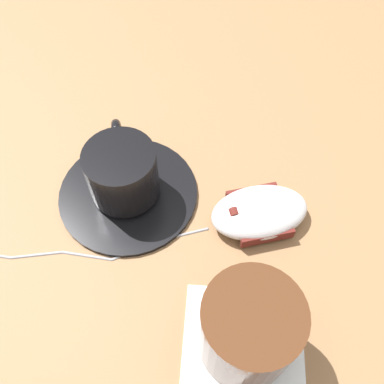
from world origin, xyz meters
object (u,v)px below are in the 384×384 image
at_px(computer_mouse, 259,212).
at_px(drinking_glass, 249,330).
at_px(coffee_cup, 122,171).
at_px(saucer, 128,192).

relative_size(computer_mouse, drinking_glass, 1.37).
bearing_deg(drinking_glass, coffee_cup, -31.83).
height_order(saucer, drinking_glass, drinking_glass).
bearing_deg(coffee_cup, drinking_glass, 148.17).
xyz_separation_m(saucer, coffee_cup, (0.00, -0.00, 0.04)).
xyz_separation_m(coffee_cup, computer_mouse, (-0.15, -0.02, -0.03)).
xyz_separation_m(computer_mouse, drinking_glass, (-0.03, 0.13, 0.03)).
bearing_deg(drinking_glass, saucer, -31.75).
bearing_deg(coffee_cup, saucer, 144.24).
height_order(coffee_cup, drinking_glass, drinking_glass).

